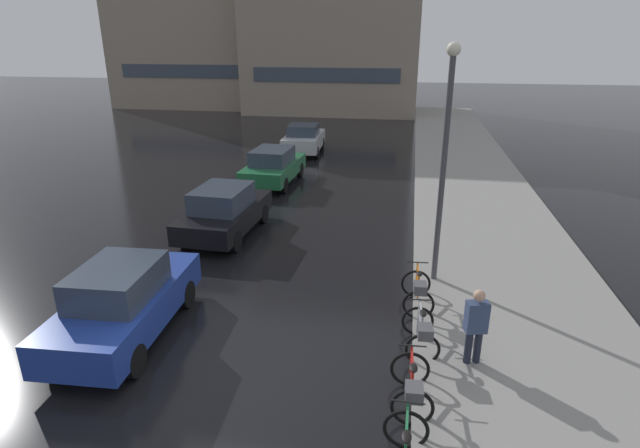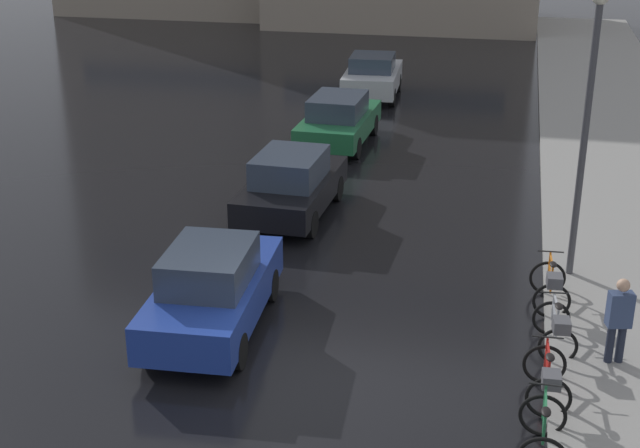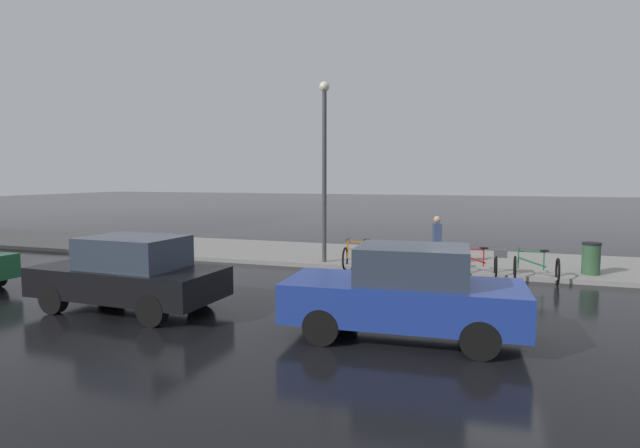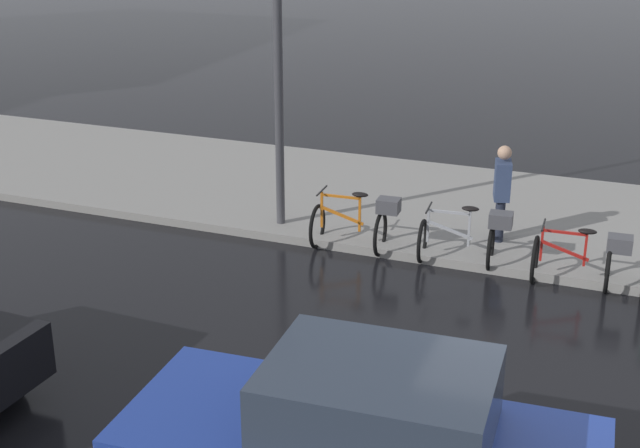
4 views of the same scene
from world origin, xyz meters
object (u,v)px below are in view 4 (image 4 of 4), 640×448
bicycle_third (467,237)px  bicycle_farthest (358,222)px  streetlamp (278,19)px  bicycle_second (582,258)px  pedestrian (502,191)px

bicycle_third → bicycle_farthest: (-0.06, 1.72, 0.01)m
streetlamp → bicycle_second: bearing=-96.2°
bicycle_farthest → streetlamp: 3.36m
bicycle_farthest → streetlamp: bearing=74.1°
bicycle_third → pedestrian: bearing=-17.6°
pedestrian → streetlamp: 4.38m
bicycle_second → bicycle_third: bearing=84.3°
streetlamp → bicycle_third: bearing=-96.5°
bicycle_third → bicycle_farthest: bearing=92.1°
bicycle_second → bicycle_third: (0.17, 1.69, 0.01)m
bicycle_second → streetlamp: (0.53, 4.91, 3.00)m
bicycle_farthest → pedestrian: 2.31m
bicycle_second → bicycle_farthest: bearing=88.2°
bicycle_third → pedestrian: (0.96, -0.30, 0.45)m
pedestrian → bicycle_second: bearing=-129.1°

